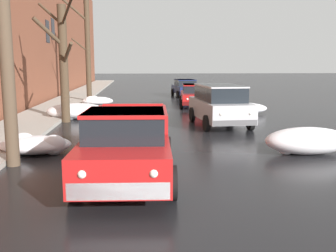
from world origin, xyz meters
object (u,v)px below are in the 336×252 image
(pickup_truck_red_approaching_near_lane, at_px, (127,144))
(bare_tree_mid_block, at_px, (63,59))
(sedan_red_parked_kerbside_mid, at_px, (194,95))
(suv_silver_parked_kerbside_close, at_px, (220,104))
(sedan_darkblue_parked_far_down_block, at_px, (185,88))
(bare_tree_far_down_block, at_px, (87,47))
(bare_tree_second_along_sidewalk, at_px, (4,42))

(pickup_truck_red_approaching_near_lane, bearing_deg, bare_tree_mid_block, 108.86)
(sedan_red_parked_kerbside_mid, bearing_deg, suv_silver_parked_kerbside_close, -89.86)
(suv_silver_parked_kerbside_close, xyz_separation_m, sedan_red_parked_kerbside_mid, (-0.02, 7.68, -0.24))
(sedan_red_parked_kerbside_mid, height_order, sedan_darkblue_parked_far_down_block, same)
(bare_tree_mid_block, xyz_separation_m, suv_silver_parked_kerbside_close, (7.09, -1.54, -1.96))
(bare_tree_mid_block, xyz_separation_m, bare_tree_far_down_block, (-0.02, 9.09, 0.92))
(pickup_truck_red_approaching_near_lane, height_order, suv_silver_parked_kerbside_close, suv_silver_parked_kerbside_close)
(bare_tree_far_down_block, height_order, sedan_red_parked_kerbside_mid, bare_tree_far_down_block)
(bare_tree_second_along_sidewalk, relative_size, sedan_darkblue_parked_far_down_block, 1.53)
(bare_tree_far_down_block, distance_m, sedan_darkblue_parked_far_down_block, 9.10)
(sedan_darkblue_parked_far_down_block, bearing_deg, bare_tree_second_along_sidewalk, -109.23)
(bare_tree_far_down_block, xyz_separation_m, sedan_red_parked_kerbside_mid, (7.09, -2.95, -3.11))
(bare_tree_far_down_block, bearing_deg, bare_tree_mid_block, -89.89)
(sedan_red_parked_kerbside_mid, distance_m, sedan_darkblue_parked_far_down_block, 7.24)
(bare_tree_mid_block, distance_m, suv_silver_parked_kerbside_close, 7.51)
(suv_silver_parked_kerbside_close, bearing_deg, bare_tree_mid_block, 167.74)
(pickup_truck_red_approaching_near_lane, bearing_deg, sedan_darkblue_parked_far_down_block, 79.52)
(pickup_truck_red_approaching_near_lane, distance_m, sedan_darkblue_parked_far_down_block, 23.11)
(bare_tree_second_along_sidewalk, height_order, sedan_darkblue_parked_far_down_block, bare_tree_second_along_sidewalk)
(suv_silver_parked_kerbside_close, height_order, sedan_red_parked_kerbside_mid, suv_silver_parked_kerbside_close)
(bare_tree_far_down_block, distance_m, pickup_truck_red_approaching_near_lane, 18.96)
(bare_tree_mid_block, bearing_deg, bare_tree_second_along_sidewalk, -90.06)
(bare_tree_second_along_sidewalk, relative_size, bare_tree_mid_block, 1.13)
(suv_silver_parked_kerbside_close, distance_m, sedan_red_parked_kerbside_mid, 7.68)
(pickup_truck_red_approaching_near_lane, relative_size, sedan_darkblue_parked_far_down_block, 1.26)
(suv_silver_parked_kerbside_close, xyz_separation_m, sedan_darkblue_parked_far_down_block, (0.31, 14.90, -0.24))
(bare_tree_far_down_block, bearing_deg, sedan_darkblue_parked_far_down_block, 29.97)
(bare_tree_far_down_block, relative_size, pickup_truck_red_approaching_near_lane, 1.39)
(bare_tree_far_down_block, height_order, pickup_truck_red_approaching_near_lane, bare_tree_far_down_block)
(bare_tree_second_along_sidewalk, distance_m, bare_tree_mid_block, 7.87)
(sedan_darkblue_parked_far_down_block, bearing_deg, sedan_red_parked_kerbside_mid, -92.58)
(sedan_red_parked_kerbside_mid, bearing_deg, pickup_truck_red_approaching_near_lane, -104.05)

